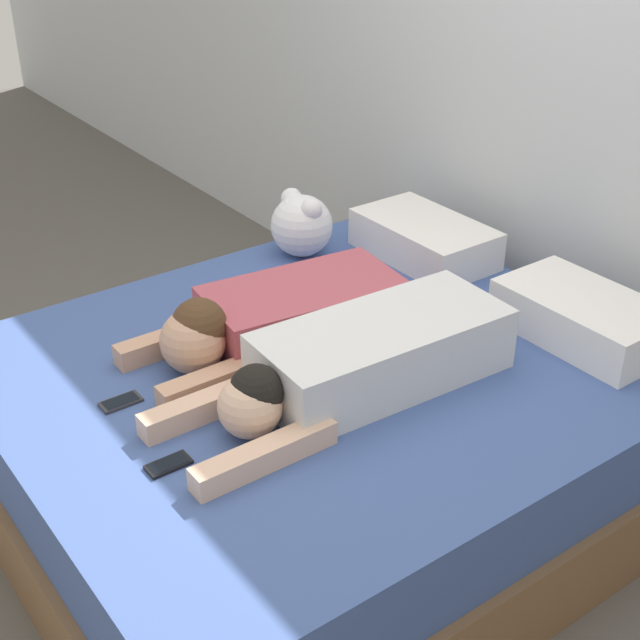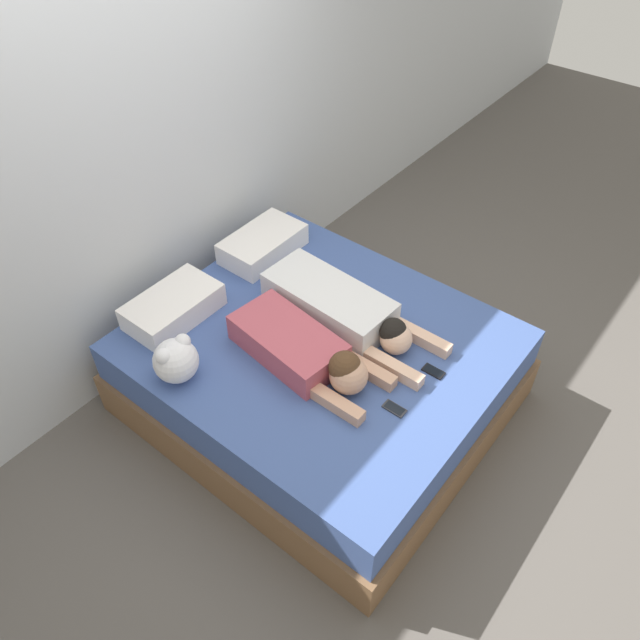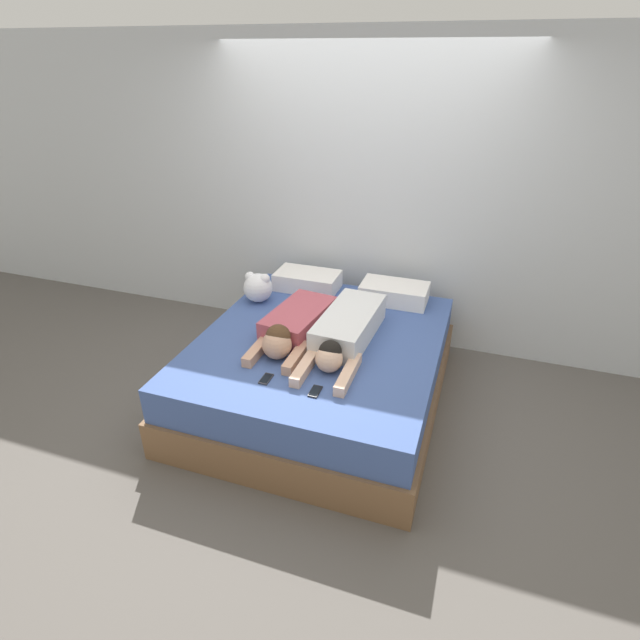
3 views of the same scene
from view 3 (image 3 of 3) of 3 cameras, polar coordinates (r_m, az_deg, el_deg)
ground_plane at (r=3.98m, az=0.00°, el=-8.92°), size 12.00×12.00×0.00m
wall_back at (r=4.43m, az=5.04°, el=13.70°), size 12.00×0.06×2.60m
bed at (r=3.82m, az=0.00°, el=-5.68°), size 1.78×2.02×0.55m
pillow_head_left at (r=4.42m, az=-1.43°, el=4.54°), size 0.55×0.32×0.15m
pillow_head_right at (r=4.24m, az=8.48°, el=3.11°), size 0.55×0.32×0.15m
person_left at (r=3.64m, az=-3.17°, el=-0.78°), size 0.42×0.95×0.24m
person_right at (r=3.57m, az=2.90°, el=-1.30°), size 0.38×1.13×0.21m
cell_phone_left at (r=3.25m, az=-6.18°, el=-6.70°), size 0.06×0.12×0.01m
cell_phone_right at (r=3.12m, az=-0.55°, el=-8.16°), size 0.06×0.12×0.01m
plush_toy at (r=4.20m, az=-7.10°, el=3.77°), size 0.24×0.24×0.25m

